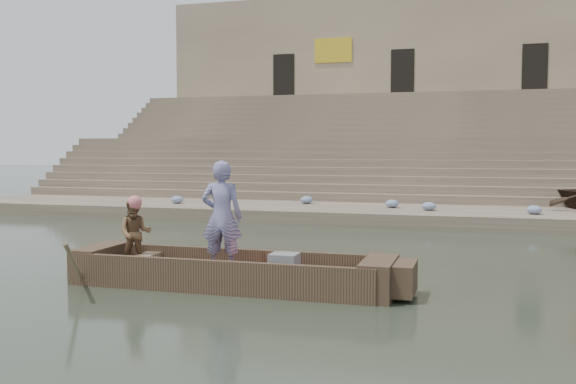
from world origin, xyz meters
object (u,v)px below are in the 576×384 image
at_px(rowing_man, 135,233).
at_px(main_rowboat, 231,280).
at_px(television, 283,265).
at_px(standing_man, 222,217).

bearing_deg(rowing_man, main_rowboat, -26.71).
distance_m(main_rowboat, television, 1.00).
distance_m(main_rowboat, standing_man, 1.11).
relative_size(main_rowboat, television, 10.87).
bearing_deg(rowing_man, television, -25.22).
height_order(standing_man, rowing_man, standing_man).
bearing_deg(television, standing_man, 174.88).
distance_m(standing_man, television, 1.39).
relative_size(main_rowboat, rowing_man, 4.05).
height_order(main_rowboat, rowing_man, rowing_man).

